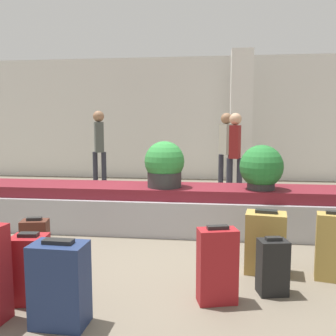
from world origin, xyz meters
TOP-DOWN VIEW (x-y plane):
  - ground_plane at (0.00, 0.00)m, footprint 18.00×18.00m
  - back_wall at (0.00, 6.11)m, footprint 18.00×0.06m
  - carousel at (0.00, 1.24)m, footprint 6.49×0.92m
  - pillar at (1.25, 5.36)m, footprint 0.51×0.51m
  - suitcase_0 at (-1.18, -0.33)m, footprint 0.30×0.23m
  - suitcase_1 at (1.15, -0.16)m, footprint 0.42×0.32m
  - suitcase_2 at (0.67, -0.85)m, footprint 0.35×0.25m
  - suitcase_3 at (1.15, -0.64)m, footprint 0.28×0.23m
  - suitcase_5 at (-0.47, -1.36)m, footprint 0.41×0.27m
  - suitcase_6 at (-0.87, -1.03)m, footprint 0.31×0.27m
  - suitcase_7 at (1.78, -0.26)m, footprint 0.37×0.26m
  - potted_plant_0 at (1.25, 1.12)m, footprint 0.57×0.57m
  - potted_plant_1 at (-0.04, 1.14)m, footprint 0.54×0.54m
  - traveler_0 at (0.87, 4.27)m, footprint 0.32×0.37m
  - traveler_1 at (-1.93, 4.24)m, footprint 0.31×0.37m
  - traveler_2 at (1.02, 3.52)m, footprint 0.31×0.35m

SIDE VIEW (x-z plane):
  - ground_plane at x=0.00m, z-range 0.00..0.00m
  - suitcase_3 at x=1.15m, z-range -0.01..0.50m
  - suitcase_0 at x=-1.18m, z-range -0.01..0.52m
  - suitcase_6 at x=-0.87m, z-range -0.01..0.58m
  - carousel at x=0.00m, z-range -0.01..0.61m
  - suitcase_1 at x=1.15m, z-range -0.01..0.63m
  - suitcase_5 at x=-0.47m, z-range -0.01..0.64m
  - suitcase_2 at x=0.67m, z-range -0.01..0.64m
  - suitcase_7 at x=1.78m, z-range -0.01..0.66m
  - potted_plant_0 at x=1.25m, z-range 0.61..1.19m
  - potted_plant_1 at x=-0.04m, z-range 0.61..1.23m
  - traveler_2 at x=1.02m, z-range 0.16..1.84m
  - traveler_0 at x=0.87m, z-range 0.17..1.87m
  - traveler_1 at x=-1.93m, z-range 0.18..1.94m
  - back_wall at x=0.00m, z-range 0.00..3.20m
  - pillar at x=1.25m, z-range 0.00..3.20m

